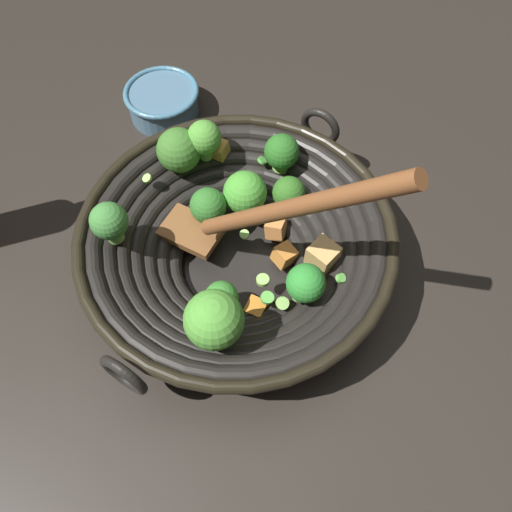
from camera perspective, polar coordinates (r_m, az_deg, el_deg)
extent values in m
plane|color=#28231E|center=(0.63, -1.97, -1.52)|extent=(4.00, 4.00, 0.00)
cylinder|color=black|center=(0.63, -1.98, -1.30)|extent=(0.13, 0.13, 0.01)
torus|color=black|center=(0.62, -2.02, -0.65)|extent=(0.18, 0.18, 0.02)
torus|color=black|center=(0.61, -2.04, -0.23)|extent=(0.20, 0.20, 0.02)
torus|color=black|center=(0.60, -2.07, 0.21)|extent=(0.23, 0.23, 0.02)
torus|color=black|center=(0.59, -2.10, 0.66)|extent=(0.26, 0.26, 0.02)
torus|color=black|center=(0.59, -2.12, 1.12)|extent=(0.28, 0.28, 0.02)
torus|color=black|center=(0.58, -2.15, 1.60)|extent=(0.31, 0.31, 0.02)
torus|color=black|center=(0.57, -2.18, 2.08)|extent=(0.34, 0.34, 0.02)
torus|color=black|center=(0.56, -2.21, 2.58)|extent=(0.36, 0.36, 0.01)
torus|color=black|center=(0.67, 7.13, 14.06)|extent=(0.05, 0.03, 0.05)
torus|color=black|center=(0.51, -14.49, -12.70)|extent=(0.05, 0.03, 0.05)
cylinder|color=#73A651|center=(0.64, -1.19, 5.51)|extent=(0.02, 0.03, 0.02)
sphere|color=green|center=(0.62, -1.24, 7.05)|extent=(0.05, 0.05, 0.05)
cylinder|color=#75A846|center=(0.64, 2.78, 10.05)|extent=(0.03, 0.03, 0.02)
sphere|color=#296922|center=(0.63, 2.87, 11.51)|extent=(0.04, 0.04, 0.04)
cylinder|color=#8ABC59|center=(0.58, -3.72, -5.77)|extent=(0.02, 0.02, 0.02)
sphere|color=#38822E|center=(0.56, -3.86, -4.67)|extent=(0.04, 0.04, 0.04)
cylinder|color=#85B546|center=(0.64, 3.55, 5.63)|extent=(0.02, 0.02, 0.02)
sphere|color=#316921|center=(0.62, 3.68, 7.03)|extent=(0.04, 0.04, 0.04)
cylinder|color=#75A44A|center=(0.63, -5.14, 4.03)|extent=(0.02, 0.03, 0.02)
sphere|color=#32732A|center=(0.61, -5.35, 5.58)|extent=(0.04, 0.04, 0.04)
cylinder|color=#75B248|center=(0.56, 5.33, -4.26)|extent=(0.02, 0.02, 0.02)
sphere|color=green|center=(0.54, 5.55, -3.02)|extent=(0.04, 0.04, 0.04)
cylinder|color=#7EBB49|center=(0.65, -8.23, 9.89)|extent=(0.02, 0.02, 0.02)
sphere|color=#3D752B|center=(0.63, -8.55, 11.55)|extent=(0.05, 0.05, 0.05)
cylinder|color=#80AE5C|center=(0.52, -4.43, -8.55)|extent=(0.04, 0.04, 0.02)
sphere|color=#52A138|center=(0.49, -4.69, -7.08)|extent=(0.06, 0.06, 0.06)
cylinder|color=#74AC51|center=(0.58, -15.44, 2.37)|extent=(0.03, 0.03, 0.02)
sphere|color=#408339|center=(0.56, -16.03, 3.77)|extent=(0.04, 0.04, 0.04)
cylinder|color=#6AA851|center=(0.64, -5.58, 11.41)|extent=(0.02, 0.02, 0.02)
sphere|color=#529C38|center=(0.62, -5.78, 12.97)|extent=(0.04, 0.04, 0.04)
cube|color=orange|center=(0.61, 3.15, 0.09)|extent=(0.03, 0.03, 0.03)
cube|color=tan|center=(0.57, 7.43, 0.08)|extent=(0.04, 0.04, 0.03)
cube|color=#BC701F|center=(0.58, 0.06, -5.88)|extent=(0.03, 0.03, 0.02)
cube|color=#D68846|center=(0.63, 2.22, 3.10)|extent=(0.04, 0.03, 0.03)
cube|color=gold|center=(0.65, -4.18, 11.78)|extent=(0.03, 0.03, 0.02)
cylinder|color=#99D166|center=(0.62, -1.29, 2.42)|extent=(0.02, 0.02, 0.01)
cylinder|color=#99D166|center=(0.56, 2.95, -5.24)|extent=(0.02, 0.02, 0.01)
cylinder|color=#6BC651|center=(0.56, 9.40, -2.44)|extent=(0.02, 0.01, 0.01)
cylinder|color=#99D166|center=(0.62, -12.00, 8.44)|extent=(0.01, 0.01, 0.01)
cylinder|color=#6BC651|center=(0.56, 1.20, -4.68)|extent=(0.02, 0.02, 0.01)
cylinder|color=#6BC651|center=(0.55, -7.11, -6.81)|extent=(0.01, 0.01, 0.01)
cylinder|color=#99D166|center=(0.55, 4.73, -4.39)|extent=(0.02, 0.02, 0.01)
cylinder|color=#99D166|center=(0.57, 0.76, -2.69)|extent=(0.02, 0.02, 0.01)
cylinder|color=#56B247|center=(0.57, -3.44, -4.10)|extent=(0.02, 0.02, 0.01)
cylinder|color=#56B247|center=(0.64, 0.72, 10.56)|extent=(0.01, 0.01, 0.01)
cube|color=brown|center=(0.62, -7.18, 2.78)|extent=(0.09, 0.08, 0.01)
cylinder|color=brown|center=(0.48, 3.81, 5.27)|extent=(0.18, 0.13, 0.21)
cylinder|color=slate|center=(0.80, -10.27, 16.38)|extent=(0.10, 0.10, 0.04)
torus|color=teal|center=(0.78, -10.50, 17.47)|extent=(0.11, 0.11, 0.01)
cylinder|color=#99D166|center=(0.80, -11.33, 16.44)|extent=(0.01, 0.01, 0.01)
cylinder|color=#99D166|center=(0.78, -10.61, 15.45)|extent=(0.02, 0.02, 0.00)
cylinder|color=#56B247|center=(0.80, -8.73, 16.82)|extent=(0.02, 0.02, 0.00)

